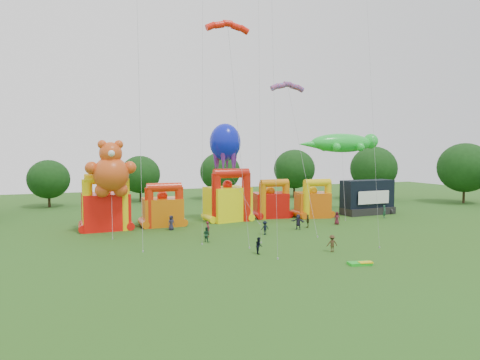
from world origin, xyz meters
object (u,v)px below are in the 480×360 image
object	(u,v)px
teddy_bear_kite	(111,174)
spectator_4	(308,221)
octopus_kite	(234,171)
spectator_0	(171,223)
bouncy_castle_0	(106,208)
bouncy_castle_2	(228,201)
gecko_kite	(343,170)
stage_trailer	(367,198)

from	to	relation	value
teddy_bear_kite	spectator_4	xyz separation A→B (m)	(24.13, -5.14, -6.32)
octopus_kite	spectator_0	xyz separation A→B (m)	(-9.67, -3.49, -6.26)
bouncy_castle_0	spectator_4	size ratio (longest dim) A/B	4.16
spectator_0	bouncy_castle_2	bearing A→B (deg)	6.69
teddy_bear_kite	octopus_kite	distance (m)	17.03
bouncy_castle_2	spectator_0	xyz separation A→B (m)	(-9.18, -4.48, -1.90)
bouncy_castle_0	bouncy_castle_2	world-z (taller)	bouncy_castle_2
gecko_kite	spectator_4	xyz separation A→B (m)	(-10.75, -7.99, -6.09)
stage_trailer	spectator_0	size ratio (longest dim) A/B	4.65
stage_trailer	teddy_bear_kite	xyz separation A→B (m)	(-38.85, -1.94, 4.57)
gecko_kite	octopus_kite	world-z (taller)	octopus_kite
spectator_4	gecko_kite	bearing A→B (deg)	154.25
gecko_kite	spectator_4	distance (m)	14.72
bouncy_castle_2	spectator_0	world-z (taller)	bouncy_castle_2
stage_trailer	spectator_0	distance (m)	31.88
bouncy_castle_2	spectator_4	world-z (taller)	bouncy_castle_2
bouncy_castle_0	gecko_kite	bearing A→B (deg)	0.27
bouncy_castle_2	octopus_kite	world-z (taller)	octopus_kite
bouncy_castle_2	gecko_kite	size ratio (longest dim) A/B	0.51
gecko_kite	stage_trailer	bearing A→B (deg)	-12.90
bouncy_castle_0	gecko_kite	size ratio (longest dim) A/B	0.48
spectator_4	bouncy_castle_2	bearing A→B (deg)	-111.24
stage_trailer	teddy_bear_kite	distance (m)	39.16
spectator_4	teddy_bear_kite	bearing A→B (deg)	-74.39
stage_trailer	teddy_bear_kite	bearing A→B (deg)	-177.14
octopus_kite	spectator_4	distance (m)	12.57
bouncy_castle_0	spectator_0	distance (m)	8.53
gecko_kite	bouncy_castle_2	bearing A→B (deg)	176.95
spectator_0	gecko_kite	bearing A→B (deg)	-12.17
teddy_bear_kite	gecko_kite	world-z (taller)	gecko_kite
gecko_kite	spectator_0	size ratio (longest dim) A/B	7.95
spectator_0	spectator_4	distance (m)	17.60
gecko_kite	spectator_4	world-z (taller)	gecko_kite
teddy_bear_kite	spectator_4	size ratio (longest dim) A/B	6.59
bouncy_castle_2	bouncy_castle_0	bearing A→B (deg)	-176.06
bouncy_castle_0	spectator_4	distance (m)	25.95
gecko_kite	teddy_bear_kite	bearing A→B (deg)	-175.34
gecko_kite	octopus_kite	xyz separation A→B (m)	(-18.09, 0.01, 0.24)
bouncy_castle_2	stage_trailer	size ratio (longest dim) A/B	0.86
bouncy_castle_0	bouncy_castle_2	size ratio (longest dim) A/B	0.96
bouncy_castle_2	spectator_4	bearing A→B (deg)	-48.87
gecko_kite	octopus_kite	distance (m)	18.10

